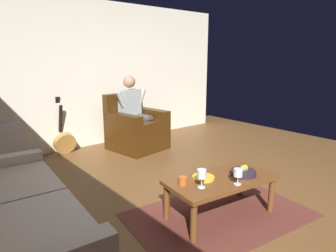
% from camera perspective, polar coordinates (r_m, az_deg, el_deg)
% --- Properties ---
extents(ground_plane, '(7.26, 7.26, 0.00)m').
position_cam_1_polar(ground_plane, '(3.39, 11.13, -14.58)').
color(ground_plane, brown).
extents(wall_back, '(5.69, 0.06, 2.52)m').
position_cam_1_polar(wall_back, '(5.47, -14.01, 9.49)').
color(wall_back, silver).
rests_on(wall_back, ground).
extents(rug, '(1.92, 1.36, 0.01)m').
position_cam_1_polar(rug, '(3.18, 9.82, -16.41)').
color(rug, '#5B2921').
rests_on(rug, ground).
extents(armchair, '(0.92, 0.93, 0.95)m').
position_cam_1_polar(armchair, '(5.18, -6.14, -0.68)').
color(armchair, '#3E220A').
rests_on(armchair, ground).
extents(person_seated, '(0.65, 0.58, 1.25)m').
position_cam_1_polar(person_seated, '(5.14, -6.50, 3.15)').
color(person_seated, '#9CA7A5').
rests_on(person_seated, ground).
extents(coffee_table, '(1.14, 0.68, 0.40)m').
position_cam_1_polar(coffee_table, '(3.03, 10.08, -10.75)').
color(coffee_table, brown).
rests_on(coffee_table, ground).
extents(guitar, '(0.35, 0.31, 0.94)m').
position_cam_1_polar(guitar, '(5.19, -19.20, -2.74)').
color(guitar, '#AC7A38').
rests_on(guitar, ground).
extents(radiator, '(0.61, 0.06, 0.60)m').
position_cam_1_polar(radiator, '(5.08, -29.49, -3.06)').
color(radiator, white).
rests_on(radiator, ground).
extents(wine_glass_near, '(0.09, 0.09, 0.17)m').
position_cam_1_polar(wine_glass_near, '(2.72, 6.47, -9.27)').
color(wine_glass_near, silver).
rests_on(wine_glass_near, coffee_table).
extents(wine_glass_far, '(0.08, 0.08, 0.15)m').
position_cam_1_polar(wine_glass_far, '(2.85, 13.25, -8.86)').
color(wine_glass_far, silver).
rests_on(wine_glass_far, coffee_table).
extents(fruit_bowl, '(0.25, 0.25, 0.11)m').
position_cam_1_polar(fruit_bowl, '(3.10, 14.24, -8.53)').
color(fruit_bowl, '#2C1F2C').
rests_on(fruit_bowl, coffee_table).
extents(decorative_dish, '(0.22, 0.22, 0.02)m').
position_cam_1_polar(decorative_dish, '(2.95, 6.79, -9.78)').
color(decorative_dish, gold).
rests_on(decorative_dish, coffee_table).
extents(candle_jar, '(0.08, 0.08, 0.08)m').
position_cam_1_polar(candle_jar, '(2.80, 2.83, -10.41)').
color(candle_jar, '#B75320').
rests_on(candle_jar, coffee_table).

